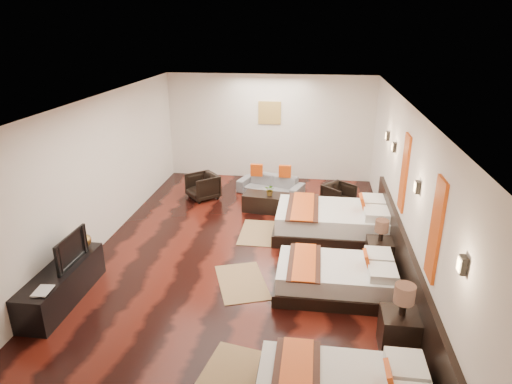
# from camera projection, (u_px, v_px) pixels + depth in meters

# --- Properties ---
(floor) EXTENTS (5.50, 9.50, 0.01)m
(floor) POSITION_uv_depth(u_px,v_px,m) (240.00, 261.00, 8.09)
(floor) COLOR black
(floor) RESTS_ON ground
(ceiling) EXTENTS (5.50, 9.50, 0.01)m
(ceiling) POSITION_uv_depth(u_px,v_px,m) (238.00, 106.00, 7.10)
(ceiling) COLOR white
(ceiling) RESTS_ON floor
(back_wall) EXTENTS (5.50, 0.01, 2.80)m
(back_wall) POSITION_uv_depth(u_px,v_px,m) (269.00, 128.00, 12.00)
(back_wall) COLOR silver
(back_wall) RESTS_ON floor
(left_wall) EXTENTS (0.01, 9.50, 2.80)m
(left_wall) POSITION_uv_depth(u_px,v_px,m) (87.00, 181.00, 7.95)
(left_wall) COLOR silver
(left_wall) RESTS_ON floor
(right_wall) EXTENTS (0.01, 9.50, 2.80)m
(right_wall) POSITION_uv_depth(u_px,v_px,m) (407.00, 196.00, 7.25)
(right_wall) COLOR silver
(right_wall) RESTS_ON floor
(headboard_panel) EXTENTS (0.08, 6.60, 0.90)m
(headboard_panel) POSITION_uv_depth(u_px,v_px,m) (406.00, 273.00, 6.85)
(headboard_panel) COLOR black
(headboard_panel) RESTS_ON floor
(bed_mid) EXTENTS (1.93, 1.21, 0.74)m
(bed_mid) POSITION_uv_depth(u_px,v_px,m) (338.00, 278.00, 7.09)
(bed_mid) COLOR black
(bed_mid) RESTS_ON floor
(bed_far) EXTENTS (2.34, 1.47, 0.89)m
(bed_far) POSITION_uv_depth(u_px,v_px,m) (335.00, 222.00, 8.96)
(bed_far) COLOR black
(bed_far) RESTS_ON floor
(nightstand_a) EXTENTS (0.49, 0.49, 0.98)m
(nightstand_a) POSITION_uv_depth(u_px,v_px,m) (400.00, 328.00, 5.79)
(nightstand_a) COLOR black
(nightstand_a) RESTS_ON floor
(nightstand_b) EXTENTS (0.44, 0.44, 0.87)m
(nightstand_b) POSITION_uv_depth(u_px,v_px,m) (379.00, 250.00, 7.85)
(nightstand_b) COLOR black
(nightstand_b) RESTS_ON floor
(jute_mat_near) EXTENTS (0.96, 1.32, 0.01)m
(jute_mat_near) POSITION_uv_depth(u_px,v_px,m) (230.00, 380.00, 5.39)
(jute_mat_near) COLOR #97764D
(jute_mat_near) RESTS_ON floor
(jute_mat_mid) EXTENTS (1.11, 1.38, 0.01)m
(jute_mat_mid) POSITION_uv_depth(u_px,v_px,m) (242.00, 282.00, 7.42)
(jute_mat_mid) COLOR #97764D
(jute_mat_mid) RESTS_ON floor
(jute_mat_far) EXTENTS (0.76, 1.20, 0.01)m
(jute_mat_far) POSITION_uv_depth(u_px,v_px,m) (259.00, 233.00, 9.17)
(jute_mat_far) COLOR #97764D
(jute_mat_far) RESTS_ON floor
(tv_console) EXTENTS (0.50, 1.80, 0.55)m
(tv_console) POSITION_uv_depth(u_px,v_px,m) (62.00, 285.00, 6.86)
(tv_console) COLOR black
(tv_console) RESTS_ON floor
(tv) EXTENTS (0.12, 0.85, 0.49)m
(tv) POSITION_uv_depth(u_px,v_px,m) (67.00, 249.00, 6.84)
(tv) COLOR black
(tv) RESTS_ON tv_console
(book) EXTENTS (0.25, 0.31, 0.03)m
(book) POSITION_uv_depth(u_px,v_px,m) (35.00, 291.00, 6.19)
(book) COLOR black
(book) RESTS_ON tv_console
(figurine) EXTENTS (0.36, 0.36, 0.35)m
(figurine) POSITION_uv_depth(u_px,v_px,m) (80.00, 238.00, 7.33)
(figurine) COLOR brown
(figurine) RESTS_ON tv_console
(sofa) EXTENTS (1.73, 1.11, 0.47)m
(sofa) POSITION_uv_depth(u_px,v_px,m) (271.00, 185.00, 11.15)
(sofa) COLOR slate
(sofa) RESTS_ON floor
(armchair_left) EXTENTS (0.94, 0.94, 0.62)m
(armchair_left) POSITION_uv_depth(u_px,v_px,m) (203.00, 186.00, 10.87)
(armchair_left) COLOR black
(armchair_left) RESTS_ON floor
(armchair_right) EXTENTS (0.86, 0.86, 0.56)m
(armchair_right) POSITION_uv_depth(u_px,v_px,m) (339.00, 196.00, 10.35)
(armchair_right) COLOR black
(armchair_right) RESTS_ON floor
(coffee_table) EXTENTS (1.05, 0.62, 0.40)m
(coffee_table) POSITION_uv_depth(u_px,v_px,m) (266.00, 202.00, 10.19)
(coffee_table) COLOR black
(coffee_table) RESTS_ON floor
(table_plant) EXTENTS (0.28, 0.26, 0.26)m
(table_plant) POSITION_uv_depth(u_px,v_px,m) (270.00, 190.00, 10.01)
(table_plant) COLOR #2B5C1E
(table_plant) RESTS_ON coffee_table
(orange_panel_a) EXTENTS (0.04, 0.40, 1.30)m
(orange_panel_a) POSITION_uv_depth(u_px,v_px,m) (436.00, 230.00, 5.38)
(orange_panel_a) COLOR #D86014
(orange_panel_a) RESTS_ON right_wall
(orange_panel_b) EXTENTS (0.04, 0.40, 1.30)m
(orange_panel_b) POSITION_uv_depth(u_px,v_px,m) (404.00, 173.00, 7.42)
(orange_panel_b) COLOR #D86014
(orange_panel_b) RESTS_ON right_wall
(sconce_near) EXTENTS (0.07, 0.12, 0.18)m
(sconce_near) POSITION_uv_depth(u_px,v_px,m) (462.00, 265.00, 4.31)
(sconce_near) COLOR black
(sconce_near) RESTS_ON right_wall
(sconce_mid) EXTENTS (0.07, 0.12, 0.18)m
(sconce_mid) POSITION_uv_depth(u_px,v_px,m) (417.00, 187.00, 6.35)
(sconce_mid) COLOR black
(sconce_mid) RESTS_ON right_wall
(sconce_far) EXTENTS (0.07, 0.12, 0.18)m
(sconce_far) POSITION_uv_depth(u_px,v_px,m) (394.00, 147.00, 8.39)
(sconce_far) COLOR black
(sconce_far) RESTS_ON right_wall
(sconce_lounge) EXTENTS (0.07, 0.12, 0.18)m
(sconce_lounge) POSITION_uv_depth(u_px,v_px,m) (387.00, 136.00, 9.22)
(sconce_lounge) COLOR black
(sconce_lounge) RESTS_ON right_wall
(gold_artwork) EXTENTS (0.60, 0.04, 0.60)m
(gold_artwork) POSITION_uv_depth(u_px,v_px,m) (270.00, 113.00, 11.84)
(gold_artwork) COLOR #AD873F
(gold_artwork) RESTS_ON back_wall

